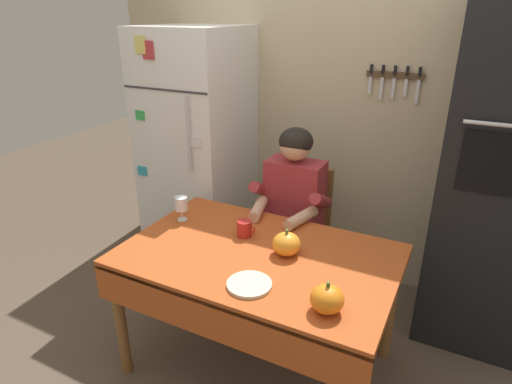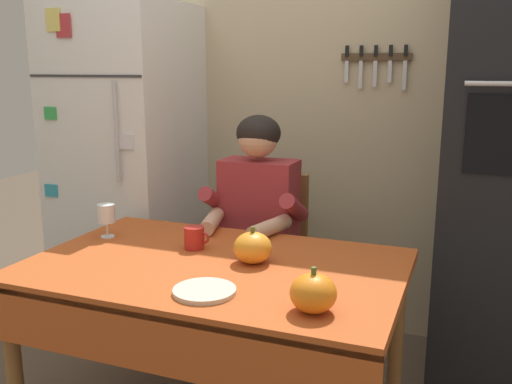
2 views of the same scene
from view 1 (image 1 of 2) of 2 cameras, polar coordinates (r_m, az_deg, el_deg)
name	(u,v)px [view 1 (image 1 of 2)]	position (r m, az deg, el deg)	size (l,w,h in m)	color
ground_plane	(250,374)	(2.66, -0.76, -22.81)	(10.00, 10.00, 0.00)	brown
back_wall_assembly	(346,102)	(3.15, 11.73, 11.47)	(3.70, 0.13, 2.60)	#BCAD89
refrigerator	(198,152)	(3.33, -7.63, 5.20)	(0.68, 0.71, 1.80)	white
wall_oven	(499,175)	(2.77, 29.33, 2.01)	(0.60, 0.64, 2.10)	black
dining_table	(256,269)	(2.29, 0.07, -10.04)	(1.40, 0.90, 0.74)	brown
chair_behind_person	(300,227)	(3.02, 5.78, -4.65)	(0.40, 0.40, 0.93)	brown
seated_person	(290,208)	(2.76, 4.50, -2.13)	(0.47, 0.55, 1.25)	#38384C
coffee_mug	(245,228)	(2.40, -1.51, -4.82)	(0.11, 0.08, 0.09)	#B2231E
wine_glass	(181,204)	(2.59, -9.79, -1.61)	(0.07, 0.07, 0.15)	white
pumpkin_large	(286,244)	(2.23, 4.02, -6.82)	(0.14, 0.14, 0.14)	orange
pumpkin_medium	(327,299)	(1.86, 9.32, -13.71)	(0.14, 0.14, 0.14)	orange
serving_tray	(249,284)	(2.01, -0.89, -12.06)	(0.21, 0.21, 0.02)	beige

